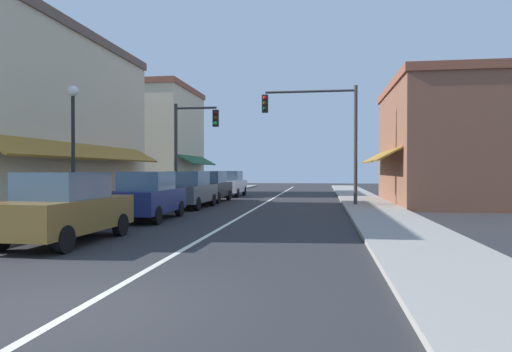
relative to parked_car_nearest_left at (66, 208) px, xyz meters
name	(u,v)px	position (x,y,z in m)	size (l,w,h in m)	color
ground_plane	(261,205)	(3.19, 12.97, -0.88)	(80.00, 80.00, 0.00)	#28282B
sidewalk_left	(161,203)	(-2.31, 12.97, -0.82)	(2.60, 56.00, 0.12)	gray
sidewalk_right	(369,205)	(8.69, 12.97, -0.82)	(2.60, 56.00, 0.12)	gray
lane_center_stripe	(261,205)	(3.19, 12.97, -0.88)	(0.14, 52.00, 0.01)	silver
storefront_left_block	(19,120)	(-6.30, 6.97, 3.05)	(6.70, 14.20, 7.86)	beige
storefront_right_block	(441,143)	(12.66, 14.97, 2.39)	(6.65, 10.20, 6.52)	brown
storefront_far_left	(161,141)	(-5.91, 22.97, 3.21)	(5.92, 8.20, 8.17)	beige
parked_car_nearest_left	(66,208)	(0.00, 0.00, 0.00)	(1.84, 4.13, 1.77)	brown
parked_car_second_left	(148,196)	(0.03, 5.32, 0.00)	(1.88, 4.15, 1.77)	navy
parked_car_third_left	(189,190)	(0.02, 10.59, 0.00)	(1.86, 4.14, 1.77)	#4C5156
parked_car_far_left	(210,187)	(-0.05, 14.93, 0.00)	(1.84, 4.13, 1.77)	black
parked_car_distant_left	(230,184)	(-0.05, 20.46, 0.00)	(1.82, 4.12, 1.77)	silver
traffic_signal_mast_arm	(324,125)	(6.42, 12.60, 3.22)	(4.78, 0.50, 6.06)	#333333
traffic_signal_left_corner	(190,138)	(-0.80, 13.43, 2.68)	(2.52, 0.50, 5.46)	#333333
street_lamp_left_near	(73,131)	(-1.95, 3.70, 2.28)	(0.36, 0.36, 4.66)	black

